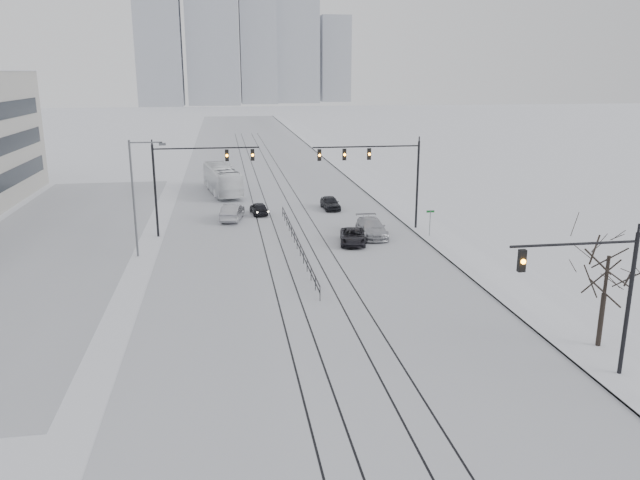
{
  "coord_description": "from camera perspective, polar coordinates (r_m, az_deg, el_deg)",
  "views": [
    {
      "loc": [
        -5.66,
        -18.21,
        13.86
      ],
      "look_at": [
        0.44,
        20.85,
        3.2
      ],
      "focal_mm": 35.0,
      "sensor_mm": 36.0,
      "label": 1
    }
  ],
  "objects": [
    {
      "name": "median_fence",
      "position": [
        50.34,
        -2.11,
        -0.28
      ],
      "size": [
        0.06,
        24.0,
        1.0
      ],
      "color": "black",
      "rests_on": "ground"
    },
    {
      "name": "curb",
      "position": [
        81.16,
        3.14,
        5.28
      ],
      "size": [
        0.1,
        260.0,
        0.12
      ],
      "primitive_type": "cube",
      "color": "gray",
      "rests_on": "ground"
    },
    {
      "name": "sedan_sb_inner",
      "position": [
        63.03,
        -5.61,
        2.89
      ],
      "size": [
        1.9,
        3.79,
        1.24
      ],
      "primitive_type": "imported",
      "rotation": [
        0.0,
        0.0,
        3.27
      ],
      "color": "black",
      "rests_on": "ground"
    },
    {
      "name": "sedan_nb_far",
      "position": [
        65.09,
        0.95,
        3.4
      ],
      "size": [
        1.83,
        4.07,
        1.36
      ],
      "primitive_type": "imported",
      "rotation": [
        0.0,
        0.0,
        0.06
      ],
      "color": "black",
      "rests_on": "ground"
    },
    {
      "name": "sedan_nb_front",
      "position": [
        51.97,
        3.02,
        0.31
      ],
      "size": [
        2.81,
        4.75,
        1.24
      ],
      "primitive_type": "imported",
      "rotation": [
        0.0,
        0.0,
        -0.18
      ],
      "color": "black",
      "rests_on": "ground"
    },
    {
      "name": "parking_strip",
      "position": [
        56.82,
        -23.2,
        -0.26
      ],
      "size": [
        14.0,
        60.0,
        0.03
      ],
      "primitive_type": "cube",
      "color": "silver",
      "rests_on": "ground"
    },
    {
      "name": "box_truck",
      "position": [
        74.52,
        -8.92,
        5.47
      ],
      "size": [
        4.67,
        12.05,
        3.27
      ],
      "primitive_type": "imported",
      "rotation": [
        0.0,
        0.0,
        3.31
      ],
      "color": "white",
      "rests_on": "ground"
    },
    {
      "name": "sedan_sb_outer",
      "position": [
        60.8,
        -8.03,
        2.52
      ],
      "size": [
        2.55,
        4.98,
        1.57
      ],
      "primitive_type": "imported",
      "rotation": [
        0.0,
        0.0,
        2.95
      ],
      "color": "#9C9DA3",
      "rests_on": "ground"
    },
    {
      "name": "traffic_mast_ne",
      "position": [
        55.56,
        5.65,
        6.64
      ],
      "size": [
        9.6,
        0.37,
        8.0
      ],
      "color": "black",
      "rests_on": "ground"
    },
    {
      "name": "sedan_nb_right",
      "position": [
        54.37,
        4.75,
        1.11
      ],
      "size": [
        2.26,
        5.36,
        1.54
      ],
      "primitive_type": "imported",
      "rotation": [
        0.0,
        0.0,
        -0.02
      ],
      "color": "#AAABB1",
      "rests_on": "ground"
    },
    {
      "name": "sidewalk_east",
      "position": [
        81.69,
        4.83,
        5.32
      ],
      "size": [
        5.0,
        260.0,
        0.16
      ],
      "primitive_type": "cube",
      "color": "white",
      "rests_on": "ground"
    },
    {
      "name": "tram_rails",
      "position": [
        60.1,
        -3.24,
        1.75
      ],
      "size": [
        5.3,
        180.0,
        0.01
      ],
      "color": "black",
      "rests_on": "ground"
    },
    {
      "name": "street_light_west",
      "position": [
        49.41,
        -16.4,
        4.39
      ],
      "size": [
        2.73,
        0.25,
        9.0
      ],
      "color": "#595B60",
      "rests_on": "ground"
    },
    {
      "name": "road",
      "position": [
        79.63,
        -4.69,
        5.02
      ],
      "size": [
        22.0,
        260.0,
        0.02
      ],
      "primitive_type": "cube",
      "color": "silver",
      "rests_on": "ground"
    },
    {
      "name": "skyline",
      "position": [
        292.51,
        -7.14,
        18.27
      ],
      "size": [
        96.0,
        48.0,
        72.0
      ],
      "color": "#9CA1AB",
      "rests_on": "ground"
    },
    {
      "name": "traffic_mast_nw",
      "position": [
        54.91,
        -11.83,
        6.09
      ],
      "size": [
        9.1,
        0.37,
        8.0
      ],
      "color": "black",
      "rests_on": "ground"
    },
    {
      "name": "street_sign",
      "position": [
        54.55,
        10.03,
        1.87
      ],
      "size": [
        0.7,
        0.06,
        2.4
      ],
      "color": "#595B60",
      "rests_on": "ground"
    },
    {
      "name": "traffic_mast_near",
      "position": [
        30.71,
        24.11,
        -3.9
      ],
      "size": [
        6.1,
        0.37,
        7.0
      ],
      "color": "black",
      "rests_on": "ground"
    },
    {
      "name": "bare_tree",
      "position": [
        34.41,
        24.82,
        -2.15
      ],
      "size": [
        4.4,
        4.4,
        6.1
      ],
      "color": "black",
      "rests_on": "ground"
    }
  ]
}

